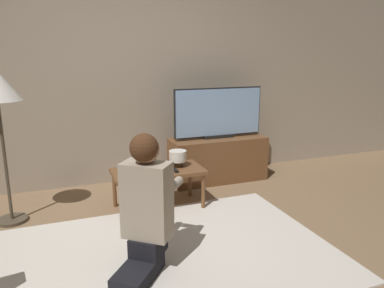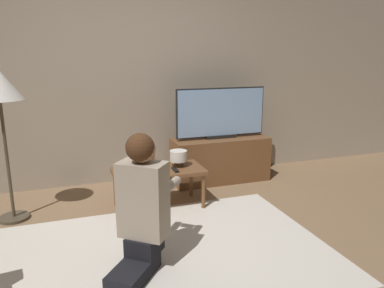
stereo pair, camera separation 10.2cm
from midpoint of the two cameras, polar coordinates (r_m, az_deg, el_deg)
The scene contains 10 objects.
ground_plane at distance 3.11m, azimuth -3.32°, elevation -16.58°, with size 10.00×10.00×0.00m, color #896B4C.
wall_back at distance 4.58m, azimuth -10.21°, elevation 10.20°, with size 10.00×0.06×2.60m.
rug at distance 3.11m, azimuth -3.32°, elevation -16.46°, with size 2.65×1.81×0.02m.
tv_stand at distance 4.68m, azimuth 4.93°, elevation -2.35°, with size 1.19×0.43×0.55m.
tv at distance 4.56m, azimuth 5.07°, elevation 4.74°, with size 1.13×0.08×0.62m.
coffee_table at distance 3.83m, azimuth -4.36°, elevation -4.54°, with size 0.92×0.47×0.41m.
person_kneeling at distance 2.72m, azimuth -6.54°, elevation -8.95°, with size 0.69×0.78×1.02m.
picture_frame at distance 3.85m, azimuth -5.75°, elevation -2.62°, with size 0.11×0.01×0.15m.
table_lamp at distance 3.88m, azimuth -1.33°, elevation -1.98°, with size 0.18×0.18×0.17m.
remote at distance 3.77m, azimuth -1.82°, elevation -3.95°, with size 0.04×0.15×0.02m.
Camera 2 is at (-0.66, -2.61, 1.58)m, focal length 35.00 mm.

